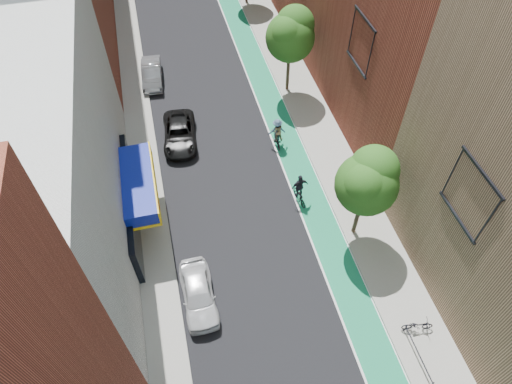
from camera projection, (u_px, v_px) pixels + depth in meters
bike_lane at (261, 78)px, 36.87m from camera, size 2.00×68.00×0.01m
sidewalk_left at (136, 96)px, 35.28m from camera, size 2.00×68.00×0.15m
sidewalk_right at (290, 73)px, 37.20m from camera, size 3.00×68.00×0.15m
building_left_white at (27, 164)px, 22.50m from camera, size 8.00×20.00×12.00m
tree_near at (368, 181)px, 23.61m from camera, size 3.40×3.36×6.42m
tree_mid at (291, 34)px, 32.14m from camera, size 3.55×3.53×6.74m
parked_car_white at (198, 294)px, 23.81m from camera, size 1.71×4.20×1.43m
parked_car_black at (180, 134)px, 31.71m from camera, size 2.67×4.96×1.32m
parked_car_silver at (152, 74)px, 36.10m from camera, size 1.79×4.33×1.39m
cyclist_lane_near at (277, 134)px, 31.31m from camera, size 0.88×1.68×2.11m
cyclist_lane_mid at (300, 191)px, 28.10m from camera, size 1.13×1.70×2.19m
cyclist_lane_far at (277, 134)px, 31.24m from camera, size 1.20×1.69×2.15m
parked_bike_far at (417, 325)px, 22.87m from camera, size 1.66×0.85×0.83m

